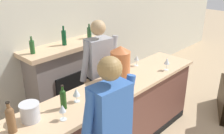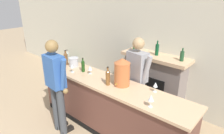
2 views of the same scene
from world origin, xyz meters
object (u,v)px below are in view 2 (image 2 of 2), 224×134
at_px(ice_bucket_steel, 74,62).
at_px(wine_glass_near_bucket, 90,68).
at_px(potted_plant_corner, 64,66).
at_px(copper_dispenser, 122,72).
at_px(wine_glass_back_row, 151,98).
at_px(person_bartender, 137,79).
at_px(person_customer, 56,84).
at_px(wine_glass_front_right, 155,85).
at_px(fireplace_stone, 154,81).
at_px(wine_bottle_riesling_slim, 108,77).
at_px(wine_bottle_merlot_tall, 68,57).
at_px(wine_glass_front_left, 72,66).
at_px(wine_bottle_chardonnay_pale, 83,65).
at_px(wine_glass_mid_counter, 50,61).
at_px(wine_bottle_port_short, 66,58).

height_order(ice_bucket_steel, wine_glass_near_bucket, ice_bucket_steel).
height_order(potted_plant_corner, copper_dispenser, copper_dispenser).
bearing_deg(ice_bucket_steel, wine_glass_back_row, -8.32).
bearing_deg(person_bartender, copper_dispenser, -91.69).
bearing_deg(ice_bucket_steel, potted_plant_corner, 151.26).
bearing_deg(person_customer, wine_glass_front_right, 30.03).
height_order(person_customer, wine_glass_back_row, person_customer).
bearing_deg(potted_plant_corner, fireplace_stone, 4.32).
bearing_deg(wine_bottle_riesling_slim, copper_dispenser, 39.14).
bearing_deg(wine_glass_back_row, wine_glass_near_bucket, 170.41).
bearing_deg(fireplace_stone, person_bartender, -86.12).
bearing_deg(wine_glass_back_row, wine_glass_front_right, 112.03).
distance_m(wine_bottle_merlot_tall, wine_glass_front_right, 2.14).
bearing_deg(person_bartender, wine_glass_front_left, -150.46).
distance_m(person_bartender, wine_bottle_chardonnay_pale, 1.06).
bearing_deg(potted_plant_corner, person_customer, -38.04).
height_order(person_customer, ice_bucket_steel, person_customer).
bearing_deg(wine_glass_mid_counter, potted_plant_corner, 136.82).
bearing_deg(potted_plant_corner, wine_glass_back_row, -18.31).
distance_m(person_bartender, wine_glass_front_left, 1.25).
xyz_separation_m(person_bartender, wine_bottle_chardonnay_pale, (-0.95, -0.45, 0.16)).
height_order(copper_dispenser, wine_glass_near_bucket, copper_dispenser).
bearing_deg(wine_bottle_port_short, wine_bottle_riesling_slim, -5.92).
distance_m(person_bartender, wine_glass_near_bucket, 0.89).
height_order(fireplace_stone, wine_bottle_merlot_tall, fireplace_stone).
relative_size(person_customer, wine_glass_near_bucket, 10.65).
distance_m(person_customer, copper_dispenser, 1.16).
bearing_deg(wine_bottle_merlot_tall, fireplace_stone, 34.38).
relative_size(ice_bucket_steel, wine_bottle_merlot_tall, 0.71).
distance_m(fireplace_stone, wine_glass_back_row, 1.70).
bearing_deg(wine_glass_mid_counter, wine_glass_front_right, 10.97).
bearing_deg(wine_glass_mid_counter, wine_bottle_riesling_slim, 4.92).
bearing_deg(wine_glass_near_bucket, wine_bottle_chardonnay_pale, -176.64).
bearing_deg(copper_dispenser, person_bartender, 88.31).
distance_m(fireplace_stone, wine_glass_front_right, 1.28).
relative_size(copper_dispenser, wine_glass_back_row, 2.51).
bearing_deg(wine_glass_front_left, wine_bottle_port_short, 157.32).
distance_m(fireplace_stone, person_bartender, 0.83).
distance_m(person_customer, ice_bucket_steel, 0.82).
height_order(copper_dispenser, ice_bucket_steel, copper_dispenser).
bearing_deg(wine_glass_mid_counter, ice_bucket_steel, 38.47).
xyz_separation_m(copper_dispenser, wine_glass_near_bucket, (-0.75, -0.02, -0.12)).
bearing_deg(wine_bottle_riesling_slim, ice_bucket_steel, 171.04).
distance_m(potted_plant_corner, person_customer, 2.73).
bearing_deg(wine_bottle_riesling_slim, fireplace_stone, 83.84).
distance_m(person_bartender, wine_glass_mid_counter, 1.83).
bearing_deg(wine_bottle_port_short, wine_bottle_chardonnay_pale, -1.91).
relative_size(fireplace_stone, wine_glass_near_bucket, 9.35).
relative_size(person_bartender, copper_dispenser, 3.67).
bearing_deg(wine_glass_front_right, wine_glass_mid_counter, -169.03).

